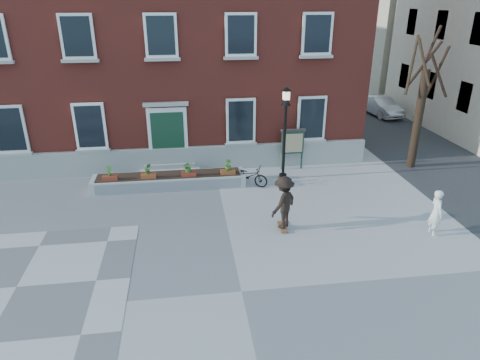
{
  "coord_description": "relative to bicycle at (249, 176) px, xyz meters",
  "views": [
    {
      "loc": [
        -1.29,
        -9.18,
        7.21
      ],
      "look_at": [
        0.5,
        4.0,
        1.5
      ],
      "focal_mm": 32.0,
      "sensor_mm": 36.0,
      "label": 1
    }
  ],
  "objects": [
    {
      "name": "ground",
      "position": [
        -1.24,
        -6.87,
        -0.43
      ],
      "size": [
        100.0,
        100.0,
        0.0
      ],
      "primitive_type": "plane",
      "color": "#959598",
      "rests_on": "ground"
    },
    {
      "name": "checker_patch",
      "position": [
        -7.24,
        -5.87,
        -0.43
      ],
      "size": [
        6.0,
        6.0,
        0.01
      ],
      "primitive_type": "cube",
      "color": "#5B5C5E",
      "rests_on": "ground"
    },
    {
      "name": "bicycle",
      "position": [
        0.0,
        0.0,
        0.0
      ],
      "size": [
        1.73,
        1.31,
        0.87
      ],
      "primitive_type": "imported",
      "rotation": [
        0.0,
        0.0,
        1.06
      ],
      "color": "black",
      "rests_on": "ground"
    },
    {
      "name": "parked_car",
      "position": [
        10.33,
        10.19,
        0.18
      ],
      "size": [
        1.8,
        3.89,
        1.23
      ],
      "primitive_type": "imported",
      "rotation": [
        0.0,
        0.0,
        0.14
      ],
      "color": "silver",
      "rests_on": "ground"
    },
    {
      "name": "bystander",
      "position": [
        5.42,
        -4.72,
        0.35
      ],
      "size": [
        0.41,
        0.59,
        1.57
      ],
      "primitive_type": "imported",
      "rotation": [
        0.0,
        0.0,
        1.52
      ],
      "color": "silver",
      "rests_on": "ground"
    },
    {
      "name": "brick_building",
      "position": [
        -3.24,
        7.11,
        5.87
      ],
      "size": [
        18.4,
        10.85,
        12.6
      ],
      "color": "maroon",
      "rests_on": "ground"
    },
    {
      "name": "planter_assembly",
      "position": [
        -3.23,
        0.31,
        -0.13
      ],
      "size": [
        6.2,
        1.12,
        1.15
      ],
      "color": "#B8B8B4",
      "rests_on": "ground"
    },
    {
      "name": "bare_tree",
      "position": [
        7.76,
        1.14,
        2.36
      ],
      "size": [
        1.83,
        1.83,
        6.16
      ],
      "color": "black",
      "rests_on": "ground"
    },
    {
      "name": "side_street",
      "position": [
        16.75,
        12.91,
        6.59
      ],
      "size": [
        15.2,
        36.0,
        14.5
      ],
      "color": "#333335",
      "rests_on": "ground"
    },
    {
      "name": "lamp_post",
      "position": [
        1.58,
        0.54,
        2.1
      ],
      "size": [
        0.4,
        0.4,
        3.93
      ],
      "color": "black",
      "rests_on": "ground"
    },
    {
      "name": "notice_board",
      "position": [
        2.22,
        1.56,
        0.83
      ],
      "size": [
        1.1,
        0.16,
        1.87
      ],
      "color": "#1A3422",
      "rests_on": "ground"
    },
    {
      "name": "skateboarder",
      "position": [
        0.59,
        -3.71,
        0.54
      ],
      "size": [
        1.31,
        1.29,
        1.88
      ],
      "color": "brown",
      "rests_on": "ground"
    }
  ]
}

